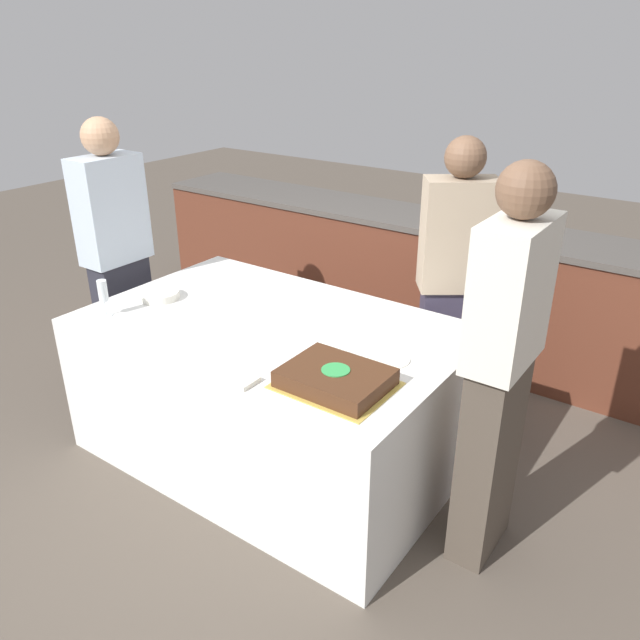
{
  "coord_description": "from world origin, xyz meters",
  "views": [
    {
      "loc": [
        1.8,
        -2.12,
        2.06
      ],
      "look_at": [
        0.29,
        0.0,
        0.86
      ],
      "focal_mm": 35.0,
      "sensor_mm": 36.0,
      "label": 1
    }
  ],
  "objects_px": {
    "cake": "(336,378)",
    "wine_glass": "(103,292)",
    "plate_stack": "(159,295)",
    "person_cutting_cake": "(453,285)",
    "person_seated_left": "(118,259)",
    "person_seated_right": "(500,372)"
  },
  "relations": [
    {
      "from": "cake",
      "to": "wine_glass",
      "type": "relative_size",
      "value": 2.37
    },
    {
      "from": "person_seated_left",
      "to": "person_seated_right",
      "type": "relative_size",
      "value": 0.99
    },
    {
      "from": "person_seated_right",
      "to": "plate_stack",
      "type": "bearing_deg",
      "value": -87.0
    },
    {
      "from": "person_seated_left",
      "to": "person_seated_right",
      "type": "bearing_deg",
      "value": -90.0
    },
    {
      "from": "person_cutting_cake",
      "to": "person_seated_right",
      "type": "bearing_deg",
      "value": 88.86
    },
    {
      "from": "cake",
      "to": "person_seated_left",
      "type": "relative_size",
      "value": 0.27
    },
    {
      "from": "cake",
      "to": "wine_glass",
      "type": "xyz_separation_m",
      "value": [
        -1.33,
        -0.1,
        0.09
      ]
    },
    {
      "from": "cake",
      "to": "plate_stack",
      "type": "xyz_separation_m",
      "value": [
        -1.28,
        0.21,
        -0.02
      ]
    },
    {
      "from": "plate_stack",
      "to": "person_cutting_cake",
      "type": "xyz_separation_m",
      "value": [
        1.28,
        0.91,
        0.06
      ]
    },
    {
      "from": "cake",
      "to": "person_cutting_cake",
      "type": "bearing_deg",
      "value": 90.0
    },
    {
      "from": "cake",
      "to": "wine_glass",
      "type": "height_order",
      "value": "wine_glass"
    },
    {
      "from": "person_cutting_cake",
      "to": "person_seated_left",
      "type": "height_order",
      "value": "person_seated_left"
    },
    {
      "from": "plate_stack",
      "to": "person_cutting_cake",
      "type": "bearing_deg",
      "value": 35.34
    },
    {
      "from": "plate_stack",
      "to": "person_cutting_cake",
      "type": "relative_size",
      "value": 0.13
    },
    {
      "from": "wine_glass",
      "to": "person_seated_right",
      "type": "xyz_separation_m",
      "value": [
        1.89,
        0.4,
        -0.02
      ]
    },
    {
      "from": "plate_stack",
      "to": "person_seated_left",
      "type": "height_order",
      "value": "person_seated_left"
    },
    {
      "from": "cake",
      "to": "person_seated_right",
      "type": "bearing_deg",
      "value": 28.45
    },
    {
      "from": "plate_stack",
      "to": "wine_glass",
      "type": "xyz_separation_m",
      "value": [
        -0.05,
        -0.31,
        0.11
      ]
    },
    {
      "from": "cake",
      "to": "person_cutting_cake",
      "type": "relative_size",
      "value": 0.28
    },
    {
      "from": "wine_glass",
      "to": "plate_stack",
      "type": "bearing_deg",
      "value": 81.37
    },
    {
      "from": "plate_stack",
      "to": "person_cutting_cake",
      "type": "distance_m",
      "value": 1.57
    },
    {
      "from": "person_seated_left",
      "to": "wine_glass",
      "type": "bearing_deg",
      "value": -134.93
    }
  ]
}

